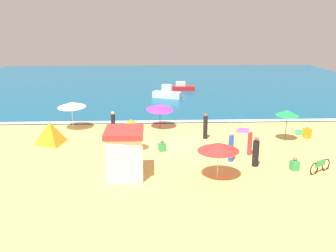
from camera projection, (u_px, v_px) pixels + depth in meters
ground_plane at (175, 146)px, 25.50m from camera, size 60.00×60.00×0.00m
ocean_water at (163, 83)px, 52.46m from camera, size 60.00×44.00×0.10m
wave_breaker_foam at (170, 121)px, 31.54m from camera, size 57.00×0.70×0.01m
lifeguard_cabana at (125, 152)px, 20.24m from camera, size 2.05×2.41×2.65m
beach_umbrella_0 at (287, 113)px, 26.17m from camera, size 1.96×1.97×2.28m
beach_umbrella_1 at (72, 105)px, 29.07m from camera, size 2.61×2.62×2.28m
beach_umbrella_2 at (218, 147)px, 19.82m from camera, size 3.15×3.16×2.04m
beach_umbrella_3 at (160, 107)px, 29.50m from camera, size 2.77×2.79×2.04m
beach_umbrella_5 at (131, 123)px, 24.06m from camera, size 2.07×2.07×2.16m
beach_tent at (50, 132)px, 26.09m from camera, size 2.48×2.70×1.48m
parked_bicycle at (320, 166)px, 20.91m from camera, size 1.57×1.03×0.76m
beachgoer_1 at (231, 147)px, 22.48m from camera, size 0.42×0.42×1.88m
beachgoer_3 at (205, 126)px, 26.93m from camera, size 0.46×0.46×1.91m
beachgoer_4 at (113, 123)px, 28.09m from camera, size 0.33×0.33×1.77m
beachgoer_5 at (256, 152)px, 21.74m from camera, size 0.51×0.51×1.79m
beachgoer_6 at (295, 165)px, 21.26m from camera, size 0.49×0.49×0.80m
beachgoer_7 at (307, 133)px, 27.27m from camera, size 0.64×0.64×0.93m
beachgoer_8 at (250, 142)px, 23.62m from camera, size 0.41×0.41×1.70m
beachgoer_10 at (162, 146)px, 24.41m from camera, size 0.54×0.54×0.80m
beach_towel_0 at (243, 130)px, 29.27m from camera, size 1.42×1.70×0.01m
beach_towel_1 at (133, 140)px, 26.92m from camera, size 1.73×1.87×0.01m
beach_towel_2 at (300, 133)px, 28.67m from camera, size 1.27×1.73×0.01m
small_boat_0 at (167, 94)px, 41.34m from camera, size 3.29×2.01×1.51m
small_boat_1 at (181, 87)px, 46.38m from camera, size 3.53×1.57×1.04m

